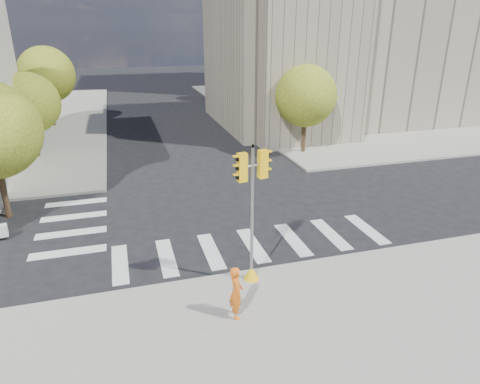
# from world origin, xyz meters

# --- Properties ---
(ground) EXTENTS (160.00, 160.00, 0.00)m
(ground) POSITION_xyz_m (0.00, 0.00, 0.00)
(ground) COLOR black
(ground) RESTS_ON ground
(sidewalk_far_right) EXTENTS (28.00, 40.00, 0.15)m
(sidewalk_far_right) POSITION_xyz_m (20.00, 26.00, 0.07)
(sidewalk_far_right) COLOR gray
(sidewalk_far_right) RESTS_ON ground
(civic_building) EXTENTS (26.00, 16.00, 19.39)m
(civic_building) POSITION_xyz_m (15.59, 19.12, 7.26)
(civic_building) COLOR gray
(civic_building) RESTS_ON ground
(tree_lw_mid) EXTENTS (4.00, 4.00, 5.77)m
(tree_lw_mid) POSITION_xyz_m (-10.50, 14.00, 3.76)
(tree_lw_mid) COLOR #382616
(tree_lw_mid) RESTS_ON ground
(tree_lw_far) EXTENTS (4.80, 4.80, 6.95)m
(tree_lw_far) POSITION_xyz_m (-10.50, 24.00, 4.54)
(tree_lw_far) COLOR #382616
(tree_lw_far) RESTS_ON ground
(tree_re_near) EXTENTS (4.20, 4.20, 6.16)m
(tree_re_near) POSITION_xyz_m (7.50, 10.00, 4.05)
(tree_re_near) COLOR #382616
(tree_re_near) RESTS_ON ground
(tree_re_mid) EXTENTS (4.60, 4.60, 6.66)m
(tree_re_mid) POSITION_xyz_m (7.50, 22.00, 4.35)
(tree_re_mid) COLOR #382616
(tree_re_mid) RESTS_ON ground
(tree_re_far) EXTENTS (4.00, 4.00, 5.88)m
(tree_re_far) POSITION_xyz_m (7.50, 34.00, 3.87)
(tree_re_far) COLOR #382616
(tree_re_far) RESTS_ON ground
(lamp_near) EXTENTS (0.35, 0.18, 8.11)m
(lamp_near) POSITION_xyz_m (8.00, 14.00, 4.58)
(lamp_near) COLOR black
(lamp_near) RESTS_ON sidewalk_far_right
(lamp_far) EXTENTS (0.35, 0.18, 8.11)m
(lamp_far) POSITION_xyz_m (8.00, 28.00, 4.58)
(lamp_far) COLOR black
(lamp_far) RESTS_ON sidewalk_far_right
(traffic_signal) EXTENTS (1.08, 0.56, 4.95)m
(traffic_signal) POSITION_xyz_m (-0.99, -4.60, 2.27)
(traffic_signal) COLOR yellow
(traffic_signal) RESTS_ON sidewalk_near
(photographer) EXTENTS (0.47, 0.67, 1.74)m
(photographer) POSITION_xyz_m (-2.08, -6.46, 1.02)
(photographer) COLOR orange
(photographer) RESTS_ON sidewalk_near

